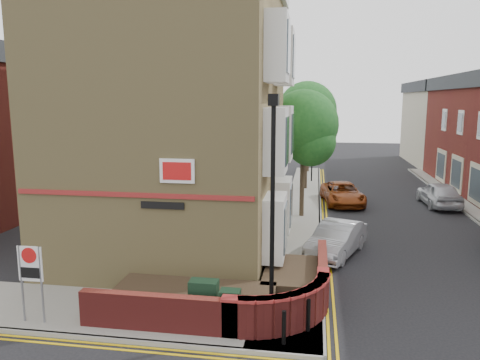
% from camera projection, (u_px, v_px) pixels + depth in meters
% --- Properties ---
extents(ground, '(120.00, 120.00, 0.00)m').
position_uv_depth(ground, '(204.00, 350.00, 11.88)').
color(ground, black).
rests_on(ground, ground).
extents(pavement_corner, '(13.00, 3.00, 0.12)m').
position_uv_depth(pavement_corner, '(101.00, 312.00, 13.88)').
color(pavement_corner, gray).
rests_on(pavement_corner, ground).
extents(pavement_main, '(2.00, 32.00, 0.12)m').
position_uv_depth(pavement_main, '(302.00, 208.00, 27.11)').
color(pavement_main, gray).
rests_on(pavement_main, ground).
extents(kerb_side, '(13.00, 0.15, 0.12)m').
position_uv_depth(kerb_side, '(76.00, 336.00, 12.42)').
color(kerb_side, gray).
rests_on(kerb_side, ground).
extents(kerb_main_near, '(0.15, 32.00, 0.12)m').
position_uv_depth(kerb_main_near, '(320.00, 209.00, 26.95)').
color(kerb_main_near, gray).
rests_on(kerb_main_near, ground).
extents(yellow_lines_side, '(13.00, 0.28, 0.01)m').
position_uv_depth(yellow_lines_side, '(71.00, 343.00, 12.19)').
color(yellow_lines_side, gold).
rests_on(yellow_lines_side, ground).
extents(yellow_lines_main, '(0.28, 32.00, 0.01)m').
position_uv_depth(yellow_lines_main, '(324.00, 210.00, 26.92)').
color(yellow_lines_main, gold).
rests_on(yellow_lines_main, ground).
extents(corner_building, '(8.95, 10.40, 13.60)m').
position_uv_depth(corner_building, '(180.00, 101.00, 19.05)').
color(corner_building, '#9F8A54').
rests_on(corner_building, ground).
extents(garden_wall, '(6.80, 6.00, 1.20)m').
position_uv_depth(garden_wall, '(223.00, 307.00, 14.31)').
color(garden_wall, maroon).
rests_on(garden_wall, ground).
extents(lamppost, '(0.25, 0.50, 6.30)m').
position_uv_depth(lamppost, '(272.00, 213.00, 12.22)').
color(lamppost, black).
rests_on(lamppost, pavement_corner).
extents(utility_cabinet_large, '(0.80, 0.45, 1.20)m').
position_uv_depth(utility_cabinet_large, '(204.00, 301.00, 13.07)').
color(utility_cabinet_large, black).
rests_on(utility_cabinet_large, pavement_corner).
extents(utility_cabinet_small, '(0.55, 0.40, 1.10)m').
position_uv_depth(utility_cabinet_small, '(230.00, 309.00, 12.66)').
color(utility_cabinet_small, black).
rests_on(utility_cabinet_small, pavement_corner).
extents(bollard_near, '(0.11, 0.11, 0.90)m').
position_uv_depth(bollard_near, '(284.00, 328.00, 11.85)').
color(bollard_near, black).
rests_on(bollard_near, pavement_corner).
extents(bollard_far, '(0.11, 0.11, 0.90)m').
position_uv_depth(bollard_far, '(308.00, 315.00, 12.54)').
color(bollard_far, black).
rests_on(bollard_far, pavement_corner).
extents(zone_sign, '(0.72, 0.07, 2.20)m').
position_uv_depth(zone_sign, '(31.00, 270.00, 12.88)').
color(zone_sign, slate).
rests_on(zone_sign, pavement_corner).
extents(far_terrace_cream, '(5.40, 12.40, 8.00)m').
position_uv_depth(far_terrace_cream, '(439.00, 123.00, 45.84)').
color(far_terrace_cream, '#BEB99D').
rests_on(far_terrace_cream, ground).
extents(tree_near, '(3.64, 3.65, 6.70)m').
position_uv_depth(tree_near, '(303.00, 130.00, 24.42)').
color(tree_near, '#382B1E').
rests_on(tree_near, pavement_main).
extents(tree_mid, '(4.03, 4.03, 7.42)m').
position_uv_depth(tree_mid, '(307.00, 115.00, 32.12)').
color(tree_mid, '#382B1E').
rests_on(tree_mid, pavement_main).
extents(tree_far, '(3.81, 3.81, 7.00)m').
position_uv_depth(tree_far, '(309.00, 116.00, 39.95)').
color(tree_far, '#382B1E').
rests_on(tree_far, pavement_main).
extents(traffic_light_assembly, '(0.20, 0.16, 4.20)m').
position_uv_depth(traffic_light_assembly, '(312.00, 146.00, 35.34)').
color(traffic_light_assembly, black).
rests_on(traffic_light_assembly, pavement_main).
extents(silver_car_near, '(2.79, 4.33, 1.35)m').
position_uv_depth(silver_car_near, '(336.00, 239.00, 18.99)').
color(silver_car_near, '#919397').
rests_on(silver_car_near, ground).
extents(red_car_main, '(2.79, 4.96, 1.31)m').
position_uv_depth(red_car_main, '(342.00, 193.00, 28.37)').
color(red_car_main, maroon).
rests_on(red_car_main, ground).
extents(silver_car_far, '(1.98, 4.44, 1.48)m').
position_uv_depth(silver_car_far, '(439.00, 194.00, 27.79)').
color(silver_car_far, '#B9BBC1').
rests_on(silver_car_far, ground).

